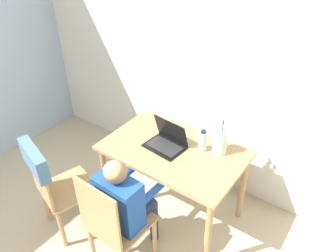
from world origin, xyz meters
name	(u,v)px	position (x,y,z in m)	size (l,w,h in m)	color
wall_back	(233,67)	(0.00, 2.23, 1.25)	(6.40, 0.05, 2.50)	silver
dining_table	(173,159)	(-0.15, 1.59, 0.63)	(1.13, 0.71, 0.72)	tan
chair_occupied	(114,224)	(-0.20, 0.91, 0.46)	(0.41, 0.41, 0.91)	tan
chair_spare	(49,177)	(-0.82, 0.87, 0.61)	(0.50, 0.53, 0.92)	tan
person_seated	(124,199)	(-0.19, 1.03, 0.61)	(0.35, 0.43, 0.99)	#1E4C9E
laptop	(167,140)	(-0.23, 1.61, 0.77)	(0.33, 0.26, 0.23)	black
flower_vase	(220,140)	(0.16, 1.77, 0.84)	(0.12, 0.12, 0.35)	silver
water_bottle	(203,141)	(0.04, 1.72, 0.81)	(0.07, 0.07, 0.19)	silver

